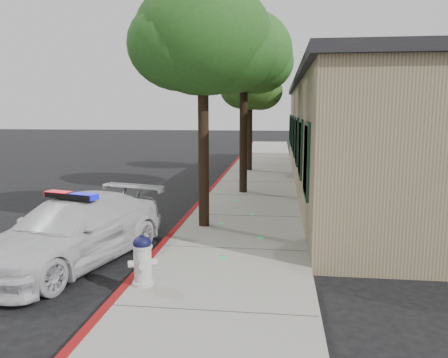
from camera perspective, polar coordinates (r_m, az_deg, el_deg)
ground at (r=9.89m, az=-8.41°, el=-9.21°), size 120.00×120.00×0.00m
sidewalk at (r=12.45m, az=2.47°, el=-5.01°), size 3.20×60.00×0.15m
red_curb at (r=12.66m, az=-4.51°, el=-4.77°), size 0.14×60.00×0.16m
clapboard_building at (r=18.54m, az=20.08°, el=5.42°), size 7.30×20.89×4.24m
police_car at (r=9.41m, az=-18.74°, el=-6.29°), size 3.01×4.89×1.44m
fire_hydrant at (r=7.62m, az=-10.36°, el=-10.16°), size 0.49×0.43×0.86m
street_tree_near at (r=11.13m, az=-2.69°, el=17.05°), size 3.55×3.29×6.02m
street_tree_mid at (r=15.89m, az=2.61°, el=15.52°), size 3.39×3.36×6.31m
street_tree_far at (r=21.72m, az=3.44°, el=11.56°), size 2.98×2.78×5.26m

